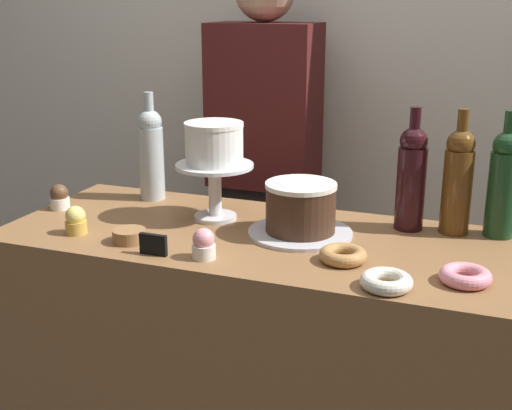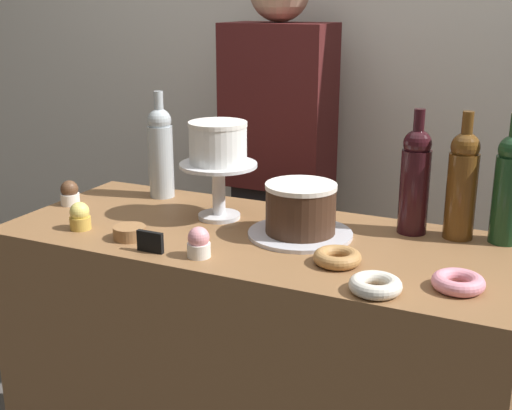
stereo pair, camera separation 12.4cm
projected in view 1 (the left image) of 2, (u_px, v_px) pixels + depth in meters
name	position (u px, v px, depth m)	size (l,w,h in m)	color
back_wall	(341.00, 50.00, 2.39)	(6.00, 0.05, 2.60)	silver
display_counter	(256.00, 384.00, 1.88)	(1.33, 0.56, 0.89)	brown
cake_stand_pedestal	(215.00, 182.00, 1.84)	(0.21, 0.21, 0.16)	silver
white_layer_cake	(214.00, 143.00, 1.81)	(0.16, 0.16, 0.11)	white
silver_serving_platter	(300.00, 233.00, 1.74)	(0.27, 0.27, 0.01)	silver
chocolate_round_cake	(301.00, 207.00, 1.72)	(0.18, 0.18, 0.13)	#3D2619
wine_bottle_green	(503.00, 182.00, 1.69)	(0.08, 0.08, 0.33)	#193D1E
wine_bottle_clear	(151.00, 152.00, 2.02)	(0.08, 0.08, 0.33)	#B2BCC1
wine_bottle_dark_red	(411.00, 176.00, 1.75)	(0.08, 0.08, 0.33)	black
wine_bottle_amber	(458.00, 179.00, 1.72)	(0.08, 0.08, 0.33)	#5B3814
cupcake_chocolate	(60.00, 197.00, 1.95)	(0.06, 0.06, 0.07)	white
cupcake_strawberry	(204.00, 244.00, 1.58)	(0.06, 0.06, 0.07)	white
cupcake_lemon	(76.00, 221.00, 1.74)	(0.06, 0.06, 0.07)	gold
donut_pink	(465.00, 276.00, 1.44)	(0.11, 0.11, 0.03)	pink
donut_sugar	(386.00, 281.00, 1.42)	(0.11, 0.11, 0.03)	silver
donut_maple	(343.00, 255.00, 1.56)	(0.11, 0.11, 0.03)	#B27F47
cookie_stack	(129.00, 236.00, 1.69)	(0.08, 0.08, 0.03)	olive
price_sign_chalkboard	(153.00, 245.00, 1.60)	(0.07, 0.01, 0.05)	black
barista_figure	(264.00, 186.00, 2.38)	(0.36, 0.22, 1.60)	black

